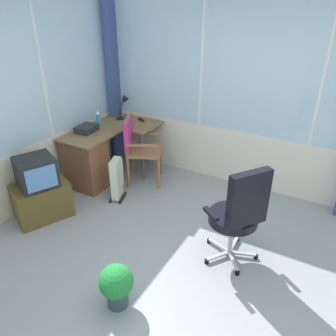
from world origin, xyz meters
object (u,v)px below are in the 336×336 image
(tv_on_stand, at_px, (40,192))
(tv_remote, at_px, (141,120))
(wooden_armchair, at_px, (136,142))
(potted_plant, at_px, (116,284))
(spray_bottle, at_px, (98,118))
(office_chair, at_px, (239,211))
(desk, at_px, (89,159))
(desk_lamp, at_px, (125,103))
(space_heater, at_px, (117,178))
(paper_tray, at_px, (87,129))

(tv_on_stand, bearing_deg, tv_remote, -8.52)
(wooden_armchair, bearing_deg, potted_plant, -150.20)
(tv_remote, xyz_separation_m, tv_on_stand, (-1.83, 0.27, -0.41))
(spray_bottle, distance_m, office_chair, 2.73)
(desk, bearing_deg, spray_bottle, 20.99)
(desk, xyz_separation_m, tv_on_stand, (-0.90, -0.01, -0.05))
(desk, relative_size, spray_bottle, 6.40)
(wooden_armchair, relative_size, office_chair, 0.89)
(wooden_armchair, height_order, potted_plant, wooden_armchair)
(spray_bottle, height_order, tv_on_stand, spray_bottle)
(desk_lamp, relative_size, wooden_armchair, 0.38)
(desk_lamp, bearing_deg, space_heater, -151.41)
(desk, bearing_deg, desk_lamp, -0.49)
(tv_remote, distance_m, wooden_armchair, 0.57)
(tv_remote, xyz_separation_m, potted_plant, (-2.46, -1.36, -0.52))
(potted_plant, bearing_deg, spray_bottle, 42.15)
(desk, bearing_deg, tv_on_stand, -179.42)
(office_chair, xyz_separation_m, space_heater, (0.39, 1.80, -0.32))
(desk_lamp, bearing_deg, office_chair, -120.73)
(tv_remote, height_order, space_heater, tv_remote)
(tv_remote, distance_m, potted_plant, 2.86)
(desk_lamp, xyz_separation_m, spray_bottle, (-0.43, 0.19, -0.14))
(tv_remote, xyz_separation_m, office_chair, (-1.42, -2.08, -0.14))
(office_chair, distance_m, tv_on_stand, 2.40)
(spray_bottle, bearing_deg, wooden_armchair, -94.12)
(desk_lamp, bearing_deg, desk, 179.51)
(tv_remote, distance_m, office_chair, 2.52)
(tv_remote, bearing_deg, potted_plant, -120.14)
(tv_remote, distance_m, tv_on_stand, 1.90)
(office_chair, height_order, potted_plant, office_chair)
(office_chair, relative_size, tv_on_stand, 1.36)
(desk_lamp, distance_m, office_chair, 2.76)
(spray_bottle, distance_m, tv_on_stand, 1.48)
(tv_on_stand, xyz_separation_m, potted_plant, (-0.63, -1.63, -0.11))
(desk, xyz_separation_m, paper_tray, (0.15, 0.13, 0.39))
(desk, distance_m, potted_plant, 2.25)
(spray_bottle, relative_size, space_heater, 0.37)
(desk, xyz_separation_m, space_heater, (-0.09, -0.55, -0.11))
(desk_lamp, height_order, tv_remote, desk_lamp)
(tv_on_stand, bearing_deg, paper_tray, 7.48)
(tv_on_stand, height_order, potted_plant, tv_on_stand)
(tv_remote, height_order, spray_bottle, spray_bottle)
(spray_bottle, height_order, wooden_armchair, wooden_armchair)
(spray_bottle, xyz_separation_m, office_chair, (-0.97, -2.54, -0.23))
(spray_bottle, distance_m, paper_tray, 0.34)
(desk_lamp, height_order, potted_plant, desk_lamp)
(potted_plant, bearing_deg, space_heater, 36.97)
(tv_remote, distance_m, space_heater, 1.16)
(desk, distance_m, spray_bottle, 0.68)
(office_chair, bearing_deg, wooden_armchair, 63.55)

